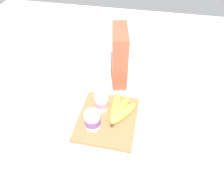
% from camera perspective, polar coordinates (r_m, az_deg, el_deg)
% --- Properties ---
extents(ground_plane, '(2.40, 2.40, 0.00)m').
position_cam_1_polar(ground_plane, '(0.95, -1.24, -7.11)').
color(ground_plane, silver).
extents(cutting_board, '(0.29, 0.25, 0.02)m').
position_cam_1_polar(cutting_board, '(0.95, -1.24, -6.80)').
color(cutting_board, olive).
rests_on(cutting_board, ground_plane).
extents(cereal_box, '(0.21, 0.11, 0.28)m').
position_cam_1_polar(cereal_box, '(1.07, 2.02, 9.96)').
color(cereal_box, '#D85138').
rests_on(cereal_box, ground_plane).
extents(yogurt_cup_front, '(0.07, 0.07, 0.08)m').
position_cam_1_polar(yogurt_cup_front, '(0.89, -5.25, -7.09)').
color(yogurt_cup_front, white).
rests_on(yogurt_cup_front, cutting_board).
extents(yogurt_cup_back, '(0.06, 0.06, 0.08)m').
position_cam_1_polar(yogurt_cup_back, '(0.95, -2.89, -2.23)').
color(yogurt_cup_back, white).
rests_on(yogurt_cup_back, cutting_board).
extents(banana_bunch, '(0.20, 0.12, 0.04)m').
position_cam_1_polar(banana_bunch, '(0.94, 2.08, -4.40)').
color(banana_bunch, '#E1D046').
rests_on(banana_bunch, cutting_board).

